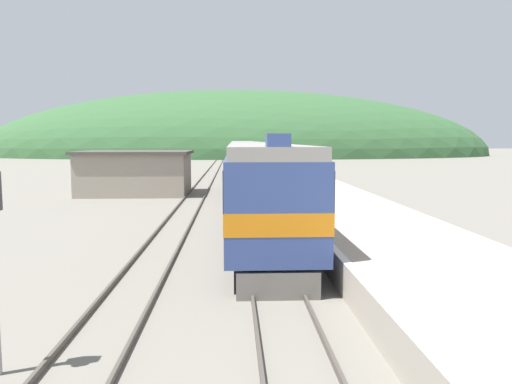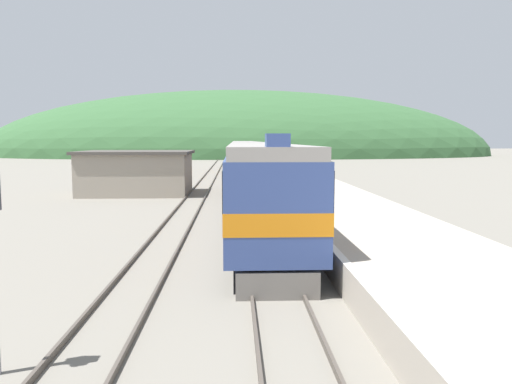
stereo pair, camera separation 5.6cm
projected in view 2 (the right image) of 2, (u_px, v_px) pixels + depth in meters
track_main at (243, 172)px, 67.89m from camera, size 1.52×180.00×0.16m
track_siding at (213, 172)px, 67.71m from camera, size 1.52×180.00×0.16m
platform at (295, 180)px, 48.17m from camera, size 5.75×140.00×1.01m
distant_hills at (239, 155)px, 140.44m from camera, size 141.81×63.81×35.95m
station_shed at (137, 172)px, 40.36m from camera, size 8.81×7.04×3.49m
express_train_lead_car at (260, 185)px, 23.17m from camera, size 3.02×20.22×4.55m
carriage_second at (248, 163)px, 45.46m from camera, size 3.01×22.41×4.19m
carriage_third at (243, 155)px, 68.60m from camera, size 3.01×22.41×4.19m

